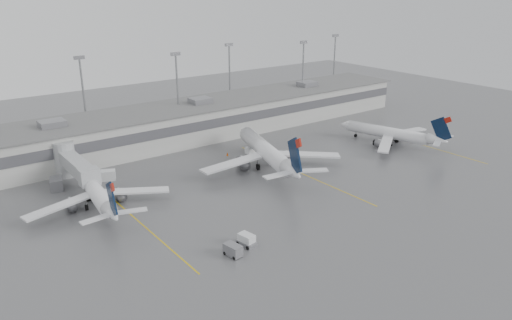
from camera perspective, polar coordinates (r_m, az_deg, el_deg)
ground at (r=73.69m, az=7.15°, el=-9.80°), size 260.00×260.00×0.00m
terminal at (r=117.45m, az=-12.61°, el=3.46°), size 152.00×17.00×9.45m
light_masts at (r=120.76m, az=-14.04°, el=7.64°), size 142.40×8.00×20.60m
jet_bridge_right at (r=99.96m, az=-20.32°, el=-0.37°), size 4.00×17.20×7.00m
stand_markings at (r=90.52m, az=-3.36°, el=-3.82°), size 105.25×40.00×0.01m
jet_mid_left at (r=88.39m, az=-17.83°, el=-3.47°), size 24.17×27.23×8.82m
jet_mid_right at (r=101.64m, az=1.35°, el=0.92°), size 28.48×32.42×10.82m
jet_far_right at (r=120.83m, az=15.33°, el=2.97°), size 23.28×26.46×8.76m
baggage_tug at (r=73.17m, az=-1.09°, el=-9.24°), size 2.20×3.02×1.79m
baggage_cart at (r=70.63m, az=-2.66°, el=-10.23°), size 1.93×2.86×1.70m
gse_uld_b at (r=100.16m, az=-16.55°, el=-1.67°), size 3.24×2.76×1.94m
gse_uld_c at (r=110.85m, az=-0.62°, el=1.15°), size 2.35×1.67×1.58m
gse_loader at (r=98.74m, az=-21.85°, el=-2.55°), size 2.99×3.92×2.18m
cone_b at (r=87.35m, az=-16.63°, el=-5.35°), size 0.42×0.42×0.67m
cone_c at (r=109.76m, az=-3.29°, el=0.70°), size 0.49×0.49×0.78m
cone_d at (r=134.75m, az=11.71°, el=3.92°), size 0.43×0.43×0.68m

